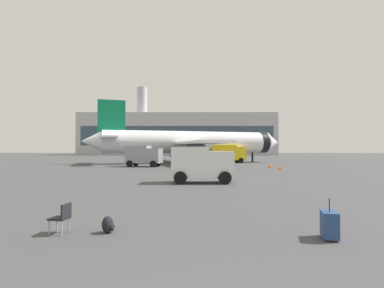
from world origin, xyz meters
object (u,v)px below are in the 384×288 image
(safety_cone_mid, at_px, (269,165))
(gate_chair, at_px, (61,216))
(rolling_suitcase, at_px, (328,224))
(traveller_backpack, at_px, (107,225))
(fuel_truck, at_px, (226,153))
(cargo_van, at_px, (201,163))
(service_truck, at_px, (143,155))
(safety_cone_near, at_px, (279,167))
(airplane_at_gate, at_px, (189,142))

(safety_cone_mid, height_order, gate_chair, gate_chair)
(rolling_suitcase, relative_size, traveller_backpack, 2.29)
(fuel_truck, height_order, cargo_van, fuel_truck)
(service_truck, height_order, traveller_backpack, service_truck)
(fuel_truck, bearing_deg, service_truck, -138.28)
(fuel_truck, height_order, gate_chair, fuel_truck)
(fuel_truck, xyz_separation_m, traveller_backpack, (-8.70, -44.96, -1.54))
(traveller_backpack, distance_m, gate_chair, 1.33)
(fuel_truck, relative_size, traveller_backpack, 13.03)
(cargo_van, height_order, traveller_backpack, cargo_van)
(fuel_truck, height_order, safety_cone_mid, fuel_truck)
(service_truck, bearing_deg, safety_cone_near, -20.19)
(safety_cone_near, xyz_separation_m, gate_chair, (-14.24, -27.08, 0.16))
(cargo_van, bearing_deg, gate_chair, -108.63)
(airplane_at_gate, height_order, safety_cone_near, airplane_at_gate)
(cargo_van, bearing_deg, fuel_truck, 80.09)
(airplane_at_gate, xyz_separation_m, safety_cone_mid, (10.80, -12.94, -3.35))
(airplane_at_gate, distance_m, service_truck, 12.70)
(fuel_truck, relative_size, safety_cone_near, 9.13)
(airplane_at_gate, bearing_deg, safety_cone_mid, -50.16)
(safety_cone_near, bearing_deg, rolling_suitcase, -103.80)
(service_truck, relative_size, traveller_backpack, 10.68)
(airplane_at_gate, height_order, service_truck, airplane_at_gate)
(airplane_at_gate, distance_m, fuel_truck, 7.00)
(cargo_van, relative_size, rolling_suitcase, 4.05)
(fuel_truck, bearing_deg, airplane_at_gate, -173.14)
(cargo_van, bearing_deg, safety_cone_mid, 61.91)
(traveller_backpack, bearing_deg, airplane_at_gate, 87.39)
(traveller_backpack, bearing_deg, service_truck, 97.39)
(service_truck, xyz_separation_m, safety_cone_near, (17.26, -6.35, -1.27))
(airplane_at_gate, bearing_deg, safety_cone_near, -57.52)
(fuel_truck, relative_size, cargo_van, 1.40)
(airplane_at_gate, xyz_separation_m, traveller_backpack, (-2.01, -44.16, -3.42))
(safety_cone_mid, height_order, traveller_backpack, safety_cone_mid)
(service_truck, distance_m, safety_cone_mid, 17.32)
(airplane_at_gate, height_order, safety_cone_mid, airplane_at_gate)
(service_truck, bearing_deg, rolling_suitcase, -72.83)
(safety_cone_mid, bearing_deg, rolling_suitcase, -101.81)
(service_truck, distance_m, traveller_backpack, 33.65)
(gate_chair, bearing_deg, safety_cone_mid, 65.72)
(cargo_van, xyz_separation_m, traveller_backpack, (-3.13, -13.08, -1.22))
(fuel_truck, relative_size, gate_chair, 7.27)
(fuel_truck, xyz_separation_m, gate_chair, (-10.01, -45.04, -1.27))
(rolling_suitcase, xyz_separation_m, traveller_backpack, (-6.16, 0.60, -0.16))
(fuel_truck, distance_m, safety_cone_near, 18.51)
(fuel_truck, relative_size, rolling_suitcase, 5.69)
(fuel_truck, distance_m, safety_cone_mid, 14.42)
(gate_chair, bearing_deg, traveller_backpack, 3.71)
(cargo_van, height_order, rolling_suitcase, cargo_van)
(service_truck, relative_size, fuel_truck, 0.82)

